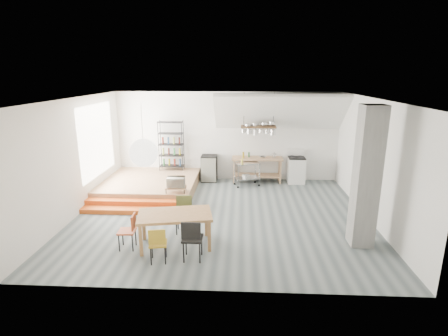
# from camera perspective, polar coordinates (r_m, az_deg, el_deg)

# --- Properties ---
(floor) EXTENTS (8.00, 8.00, 0.00)m
(floor) POSITION_cam_1_polar(r_m,az_deg,el_deg) (9.83, -0.40, -7.71)
(floor) COLOR #50595C
(floor) RESTS_ON ground
(wall_back) EXTENTS (8.00, 0.04, 3.20)m
(wall_back) POSITION_cam_1_polar(r_m,az_deg,el_deg) (12.74, 0.50, 5.17)
(wall_back) COLOR silver
(wall_back) RESTS_ON ground
(wall_left) EXTENTS (0.04, 7.00, 3.20)m
(wall_left) POSITION_cam_1_polar(r_m,az_deg,el_deg) (10.35, -23.13, 1.55)
(wall_left) COLOR silver
(wall_left) RESTS_ON ground
(wall_right) EXTENTS (0.04, 7.00, 3.20)m
(wall_right) POSITION_cam_1_polar(r_m,az_deg,el_deg) (9.93, 23.30, 0.99)
(wall_right) COLOR silver
(wall_right) RESTS_ON ground
(ceiling) EXTENTS (8.00, 7.00, 0.02)m
(ceiling) POSITION_cam_1_polar(r_m,az_deg,el_deg) (9.07, -0.44, 11.25)
(ceiling) COLOR white
(ceiling) RESTS_ON wall_back
(slope_ceiling) EXTENTS (4.40, 1.44, 1.32)m
(slope_ceiling) POSITION_cam_1_polar(r_m,az_deg,el_deg) (12.07, 9.07, 8.97)
(slope_ceiling) COLOR white
(slope_ceiling) RESTS_ON wall_back
(window_pane) EXTENTS (0.02, 2.50, 2.20)m
(window_pane) POSITION_cam_1_polar(r_m,az_deg,el_deg) (11.63, -19.99, 4.27)
(window_pane) COLOR white
(window_pane) RESTS_ON wall_left
(platform) EXTENTS (3.00, 3.00, 0.40)m
(platform) POSITION_cam_1_polar(r_m,az_deg,el_deg) (12.00, -11.85, -2.70)
(platform) COLOR #9B744D
(platform) RESTS_ON ground
(step_lower) EXTENTS (3.00, 0.35, 0.13)m
(step_lower) POSITION_cam_1_polar(r_m,az_deg,el_deg) (10.29, -14.52, -6.73)
(step_lower) COLOR #D15318
(step_lower) RESTS_ON ground
(step_upper) EXTENTS (3.00, 0.35, 0.27)m
(step_upper) POSITION_cam_1_polar(r_m,az_deg,el_deg) (10.57, -13.99, -5.70)
(step_upper) COLOR #D15318
(step_upper) RESTS_ON ground
(concrete_column) EXTENTS (0.50, 0.50, 3.20)m
(concrete_column) POSITION_cam_1_polar(r_m,az_deg,el_deg) (8.33, 22.24, -1.47)
(concrete_column) COLOR slate
(concrete_column) RESTS_ON ground
(kitchen_counter) EXTENTS (1.80, 0.60, 0.91)m
(kitchen_counter) POSITION_cam_1_polar(r_m,az_deg,el_deg) (12.61, 5.42, 0.46)
(kitchen_counter) COLOR #9B744D
(kitchen_counter) RESTS_ON ground
(stove) EXTENTS (0.60, 0.60, 1.18)m
(stove) POSITION_cam_1_polar(r_m,az_deg,el_deg) (12.79, 11.68, -0.25)
(stove) COLOR white
(stove) RESTS_ON ground
(pot_rack) EXTENTS (1.20, 0.50, 1.43)m
(pot_rack) POSITION_cam_1_polar(r_m,az_deg,el_deg) (12.11, 5.76, 6.37)
(pot_rack) COLOR #41291A
(pot_rack) RESTS_ON ceiling
(wire_shelving) EXTENTS (0.88, 0.38, 1.80)m
(wire_shelving) POSITION_cam_1_polar(r_m,az_deg,el_deg) (12.74, -8.60, 3.75)
(wire_shelving) COLOR black
(wire_shelving) RESTS_ON platform
(microwave_shelf) EXTENTS (0.60, 0.40, 0.16)m
(microwave_shelf) POSITION_cam_1_polar(r_m,az_deg,el_deg) (10.50, -7.83, -3.14)
(microwave_shelf) COLOR #9B744D
(microwave_shelf) RESTS_ON platform
(paper_lantern) EXTENTS (0.60, 0.60, 0.60)m
(paper_lantern) POSITION_cam_1_polar(r_m,az_deg,el_deg) (7.59, -12.98, 2.43)
(paper_lantern) COLOR white
(paper_lantern) RESTS_ON ceiling
(dining_table) EXTENTS (1.78, 1.21, 0.78)m
(dining_table) POSITION_cam_1_polar(r_m,az_deg,el_deg) (8.02, -8.02, -7.95)
(dining_table) COLOR olive
(dining_table) RESTS_ON ground
(chair_mustard) EXTENTS (0.42, 0.42, 0.80)m
(chair_mustard) POSITION_cam_1_polar(r_m,az_deg,el_deg) (7.46, -10.77, -11.79)
(chair_mustard) COLOR #A27E1B
(chair_mustard) RESTS_ON ground
(chair_black) EXTENTS (0.42, 0.42, 0.92)m
(chair_black) POSITION_cam_1_polar(r_m,az_deg,el_deg) (7.41, -5.26, -11.12)
(chair_black) COLOR black
(chair_black) RESTS_ON ground
(chair_olive) EXTENTS (0.43, 0.43, 0.90)m
(chair_olive) POSITION_cam_1_polar(r_m,az_deg,el_deg) (8.76, -6.58, -6.96)
(chair_olive) COLOR brown
(chair_olive) RESTS_ON ground
(chair_red) EXTENTS (0.39, 0.39, 0.81)m
(chair_red) POSITION_cam_1_polar(r_m,az_deg,el_deg) (8.17, -15.16, -9.50)
(chair_red) COLOR #BB431A
(chair_red) RESTS_ON ground
(rolling_cart) EXTENTS (0.94, 0.70, 0.83)m
(rolling_cart) POSITION_cam_1_polar(r_m,az_deg,el_deg) (12.19, 3.77, -0.46)
(rolling_cart) COLOR silver
(rolling_cart) RESTS_ON ground
(mini_fridge) EXTENTS (0.56, 0.56, 0.95)m
(mini_fridge) POSITION_cam_1_polar(r_m,az_deg,el_deg) (12.74, -2.43, -0.04)
(mini_fridge) COLOR black
(mini_fridge) RESTS_ON ground
(microwave) EXTENTS (0.56, 0.40, 0.29)m
(microwave) POSITION_cam_1_polar(r_m,az_deg,el_deg) (10.45, -7.86, -2.28)
(microwave) COLOR beige
(microwave) RESTS_ON microwave_shelf
(bowl) EXTENTS (0.24, 0.24, 0.06)m
(bowl) POSITION_cam_1_polar(r_m,az_deg,el_deg) (12.49, 6.32, 1.78)
(bowl) COLOR silver
(bowl) RESTS_ON kitchen_counter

